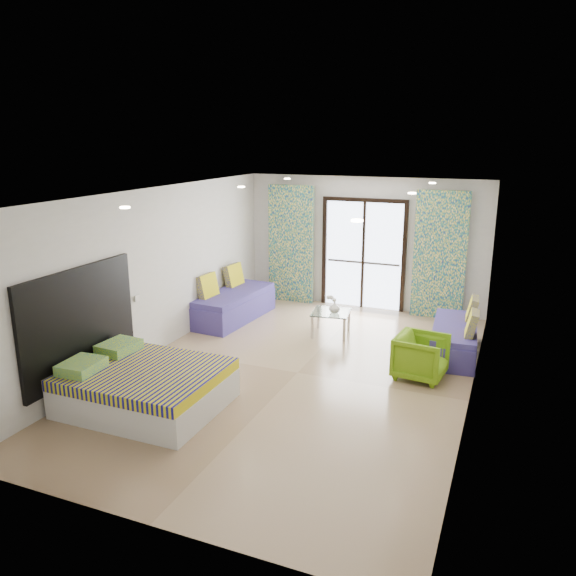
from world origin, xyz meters
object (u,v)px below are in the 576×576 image
at_px(daybed_right, 455,338).
at_px(armchair, 421,355).
at_px(daybed_left, 233,304).
at_px(coffee_table, 331,314).
at_px(bed, 144,386).

xyz_separation_m(daybed_right, armchair, (-0.37, -1.17, 0.09)).
height_order(daybed_left, daybed_right, daybed_left).
height_order(daybed_left, armchair, daybed_left).
bearing_deg(coffee_table, daybed_right, -3.01).
height_order(bed, daybed_right, daybed_right).
bearing_deg(bed, coffee_table, 68.59).
distance_m(bed, coffee_table, 3.87).
height_order(bed, armchair, armchair).
distance_m(daybed_left, armchair, 4.12).
bearing_deg(coffee_table, bed, -111.41).
bearing_deg(daybed_left, daybed_right, 0.95).
xyz_separation_m(daybed_left, armchair, (3.87, -1.41, 0.06)).
bearing_deg(daybed_right, coffee_table, 172.80).
bearing_deg(armchair, bed, 132.26).
bearing_deg(bed, armchair, 35.68).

